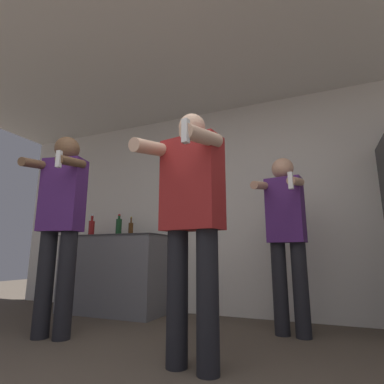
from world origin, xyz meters
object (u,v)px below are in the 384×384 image
(person_woman_foreground, at_px, (191,213))
(person_spectator_back, at_px, (286,231))
(bottle_dark_rum, at_px, (119,227))
(person_man_side, at_px, (60,219))
(bottle_brown_liquor, at_px, (131,229))
(bottle_short_whiskey, at_px, (92,228))

(person_woman_foreground, distance_m, person_spectator_back, 1.17)
(bottle_dark_rum, bearing_deg, person_man_side, -78.03)
(bottle_brown_liquor, bearing_deg, bottle_dark_rum, 180.00)
(bottle_short_whiskey, bearing_deg, person_spectator_back, -7.97)
(person_man_side, distance_m, person_spectator_back, 2.06)
(person_woman_foreground, distance_m, person_man_side, 1.38)
(person_woman_foreground, xyz_separation_m, person_spectator_back, (0.50, 1.06, -0.06))
(person_woman_foreground, bearing_deg, bottle_brown_liquor, 135.40)
(bottle_brown_liquor, height_order, bottle_short_whiskey, bottle_short_whiskey)
(person_spectator_back, bearing_deg, bottle_brown_liquor, 169.47)
(bottle_brown_liquor, distance_m, person_spectator_back, 1.98)
(bottle_dark_rum, relative_size, bottle_short_whiskey, 0.93)
(bottle_dark_rum, relative_size, bottle_brown_liquor, 1.18)
(bottle_short_whiskey, xyz_separation_m, person_spectator_back, (2.58, -0.36, -0.14))
(bottle_short_whiskey, relative_size, person_man_side, 0.17)
(bottle_dark_rum, xyz_separation_m, person_woman_foreground, (1.63, -1.42, -0.09))
(bottle_short_whiskey, height_order, person_spectator_back, person_spectator_back)
(person_man_side, bearing_deg, bottle_brown_liquor, 93.28)
(bottle_short_whiskey, xyz_separation_m, person_man_side, (0.71, -1.22, -0.04))
(bottle_short_whiskey, height_order, person_woman_foreground, person_woman_foreground)
(bottle_brown_liquor, distance_m, person_woman_foreground, 2.02)
(bottle_brown_liquor, relative_size, person_man_side, 0.14)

